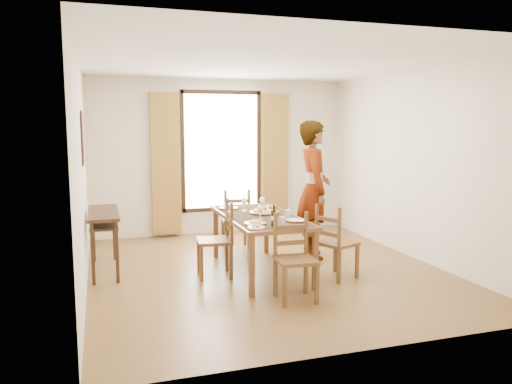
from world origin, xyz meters
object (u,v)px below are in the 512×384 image
object	(u,v)px
console_table	(103,220)
dining_table	(260,220)
pasta_platter	(265,210)
man	(314,190)

from	to	relation	value
console_table	dining_table	size ratio (longest dim) A/B	0.63
console_table	pasta_platter	world-z (taller)	pasta_platter
console_table	dining_table	world-z (taller)	console_table
man	pasta_platter	size ratio (longest dim) A/B	4.93
dining_table	man	world-z (taller)	man
console_table	man	world-z (taller)	man
console_table	man	size ratio (longest dim) A/B	0.61
man	console_table	bearing A→B (deg)	100.84
console_table	man	xyz separation A→B (m)	(2.90, -0.15, 0.30)
man	pasta_platter	xyz separation A→B (m)	(-0.88, -0.40, -0.18)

